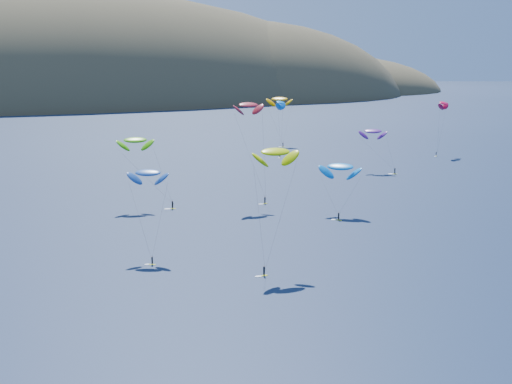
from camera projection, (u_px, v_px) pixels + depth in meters
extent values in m
ellipsoid|color=#3D3526|center=(59.00, 115.00, 605.73)|extent=(600.00, 300.00, 210.00)
ellipsoid|color=#3D3526|center=(241.00, 107.00, 651.35)|extent=(320.00, 220.00, 156.00)
ellipsoid|color=#3D3526|center=(333.00, 97.00, 734.47)|extent=(240.00, 180.00, 84.00)
cube|color=#EAF31B|center=(264.00, 276.00, 128.71)|extent=(1.40, 0.42, 0.08)
cylinder|color=black|center=(264.00, 271.00, 128.54)|extent=(0.33, 0.33, 1.49)
sphere|color=#8C6047|center=(264.00, 266.00, 128.38)|extent=(0.25, 0.25, 0.25)
ellipsoid|color=#BBD602|center=(275.00, 152.00, 133.42)|extent=(9.14, 4.35, 5.07)
cube|color=#EAF31B|center=(173.00, 209.00, 183.86)|extent=(1.69, 0.73, 0.09)
cylinder|color=black|center=(172.00, 205.00, 183.66)|extent=(0.38, 0.38, 1.75)
sphere|color=#8C6047|center=(172.00, 201.00, 183.47)|extent=(0.29, 0.29, 0.29)
ellipsoid|color=#47B80A|center=(135.00, 140.00, 185.55)|extent=(9.80, 5.73, 5.15)
cube|color=#EAF31B|center=(280.00, 157.00, 273.84)|extent=(1.19, 1.38, 0.08)
cylinder|color=black|center=(280.00, 155.00, 273.66)|extent=(0.33, 0.33, 1.52)
sphere|color=#8C6047|center=(280.00, 153.00, 273.50)|extent=(0.25, 0.25, 0.25)
ellipsoid|color=#0071E0|center=(280.00, 102.00, 273.69)|extent=(9.15, 10.07, 5.22)
cube|color=#EAF31B|center=(339.00, 220.00, 171.37)|extent=(1.33, 1.35, 0.08)
cylinder|color=black|center=(339.00, 216.00, 171.19)|extent=(0.35, 0.35, 1.57)
sphere|color=#8C6047|center=(339.00, 213.00, 171.01)|extent=(0.26, 0.26, 0.26)
ellipsoid|color=#006ECF|center=(340.00, 167.00, 177.88)|extent=(10.71, 10.84, 5.80)
cube|color=#EAF31B|center=(395.00, 174.00, 236.51)|extent=(1.60, 1.31, 0.09)
cylinder|color=black|center=(395.00, 171.00, 236.32)|extent=(0.38, 0.38, 1.73)
sphere|color=#8C6047|center=(395.00, 168.00, 236.12)|extent=(0.29, 0.29, 0.29)
ellipsoid|color=#4C177B|center=(373.00, 131.00, 241.34)|extent=(9.89, 8.65, 5.07)
cube|color=#EAF31B|center=(436.00, 156.00, 277.57)|extent=(1.26, 1.03, 0.07)
cylinder|color=black|center=(436.00, 154.00, 277.42)|extent=(0.30, 0.30, 1.36)
sphere|color=#8C6047|center=(436.00, 152.00, 277.27)|extent=(0.23, 0.23, 0.23)
ellipsoid|color=#C00534|center=(443.00, 103.00, 279.57)|extent=(9.32, 8.17, 4.79)
cube|color=#EAF31B|center=(265.00, 204.00, 190.02)|extent=(1.55, 0.62, 0.08)
cylinder|color=black|center=(265.00, 200.00, 189.84)|extent=(0.35, 0.35, 1.61)
sphere|color=#8C6047|center=(265.00, 197.00, 189.66)|extent=(0.27, 0.27, 0.27)
ellipsoid|color=maroon|center=(248.00, 105.00, 189.54)|extent=(9.15, 5.13, 4.85)
cube|color=#EAF31B|center=(152.00, 265.00, 135.43)|extent=(1.27, 0.92, 0.07)
cylinder|color=black|center=(152.00, 261.00, 135.28)|extent=(0.29, 0.29, 1.33)
sphere|color=#8C6047|center=(152.00, 257.00, 135.13)|extent=(0.22, 0.22, 0.22)
ellipsoid|color=#1B4799|center=(148.00, 173.00, 141.54)|extent=(8.72, 7.09, 4.43)
cube|color=#EAF31B|center=(283.00, 147.00, 304.10)|extent=(1.47, 1.32, 0.08)
cylinder|color=black|center=(283.00, 145.00, 303.91)|extent=(0.36, 0.36, 1.65)
sphere|color=#8C6047|center=(283.00, 143.00, 303.73)|extent=(0.28, 0.28, 0.28)
ellipsoid|color=#DC9B00|center=(279.00, 99.00, 310.83)|extent=(11.84, 11.03, 6.19)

